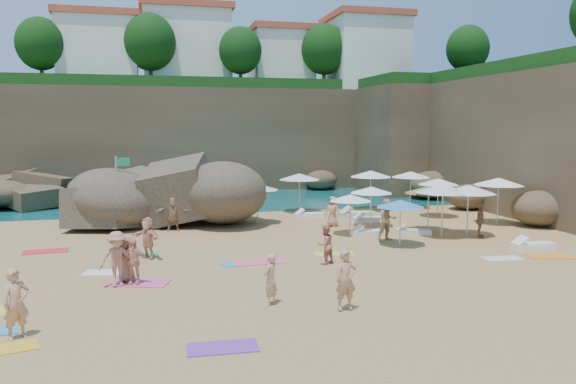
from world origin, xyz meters
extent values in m
plane|color=tan|center=(0.00, 0.00, 0.00)|extent=(120.00, 120.00, 0.00)
plane|color=#0C4751|center=(0.00, 30.00, 0.00)|extent=(120.00, 120.00, 0.00)
cube|color=brown|center=(2.00, 25.00, 4.00)|extent=(44.00, 8.00, 8.00)
cube|color=brown|center=(19.00, 8.00, 4.00)|extent=(8.00, 30.00, 8.00)
cube|color=brown|center=(17.00, 20.00, 4.00)|extent=(10.00, 12.00, 8.00)
cube|color=white|center=(-8.00, 26.00, 10.75)|extent=(6.00, 5.00, 5.50)
cube|color=#B2472D|center=(-8.00, 26.00, 13.75)|extent=(6.48, 5.40, 0.50)
cube|color=white|center=(-1.00, 27.00, 11.25)|extent=(7.00, 6.00, 6.50)
cube|color=#B2472D|center=(-1.00, 27.00, 14.75)|extent=(7.56, 6.48, 0.50)
cube|color=white|center=(7.00, 26.00, 10.50)|extent=(5.00, 5.00, 5.00)
cube|color=#B2472D|center=(7.00, 26.00, 13.25)|extent=(5.40, 5.40, 0.50)
cube|color=white|center=(14.00, 24.00, 11.00)|extent=(6.00, 6.00, 6.00)
cube|color=#B2472D|center=(14.00, 24.00, 14.25)|extent=(6.48, 6.48, 0.50)
sphere|color=#11380F|center=(-12.00, 24.00, 11.20)|extent=(3.60, 3.60, 3.60)
sphere|color=#11380F|center=(-4.00, 24.00, 11.60)|extent=(4.05, 4.05, 4.05)
sphere|color=#11380F|center=(3.00, 23.00, 11.04)|extent=(3.42, 3.42, 3.42)
sphere|color=#11380F|center=(10.00, 23.00, 11.36)|extent=(3.78, 3.78, 3.78)
sphere|color=#11380F|center=(19.00, 16.00, 10.80)|extent=(3.15, 3.15, 3.15)
cylinder|color=white|center=(-16.50, 30.00, 3.00)|extent=(0.10, 0.10, 6.00)
cylinder|color=white|center=(-15.00, 30.00, 3.00)|extent=(0.10, 0.10, 6.00)
cylinder|color=silver|center=(-5.87, 6.54, 1.80)|extent=(0.07, 0.07, 3.61)
cube|color=#228854|center=(-5.52, 6.54, 3.31)|extent=(0.63, 0.12, 0.41)
cylinder|color=silver|center=(4.23, 9.29, 1.09)|extent=(0.06, 0.06, 2.17)
cone|color=silver|center=(4.23, 9.29, 2.12)|extent=(2.44, 2.44, 0.37)
cylinder|color=silver|center=(1.14, 6.17, 0.99)|extent=(0.06, 0.06, 1.98)
cone|color=silver|center=(1.14, 6.17, 1.93)|extent=(2.22, 2.22, 0.34)
cylinder|color=silver|center=(11.33, 9.27, 1.08)|extent=(0.06, 0.06, 2.16)
cone|color=white|center=(11.33, 9.27, 2.10)|extent=(2.42, 2.42, 0.37)
cylinder|color=silver|center=(8.63, 9.10, 1.13)|extent=(0.07, 0.07, 2.27)
cone|color=white|center=(8.63, 9.10, 2.21)|extent=(2.54, 2.54, 0.39)
cylinder|color=silver|center=(11.32, 5.83, 1.02)|extent=(0.06, 0.06, 2.04)
cone|color=silver|center=(11.32, 5.83, 1.99)|extent=(2.29, 2.29, 0.35)
cylinder|color=silver|center=(6.51, 3.85, 0.96)|extent=(0.06, 0.06, 1.93)
cone|color=white|center=(6.51, 3.85, 1.88)|extent=(2.16, 2.16, 0.33)
cylinder|color=silver|center=(8.69, 1.97, 1.05)|extent=(0.06, 0.06, 2.09)
cone|color=#D04224|center=(8.69, 1.97, 2.04)|extent=(2.35, 2.35, 0.36)
cylinder|color=silver|center=(4.77, 2.12, 0.90)|extent=(0.05, 0.05, 1.80)
cone|color=silver|center=(4.77, 2.12, 1.75)|extent=(2.01, 2.01, 0.31)
cylinder|color=silver|center=(13.23, 3.05, 1.14)|extent=(0.07, 0.07, 2.28)
cone|color=white|center=(13.23, 3.05, 2.22)|extent=(2.55, 2.55, 0.39)
cylinder|color=silver|center=(9.92, 0.53, 1.12)|extent=(0.07, 0.07, 2.25)
cone|color=silver|center=(9.92, 0.53, 2.19)|extent=(2.52, 2.52, 0.38)
cylinder|color=silver|center=(5.99, -0.68, 0.93)|extent=(0.05, 0.05, 1.87)
cone|color=#3B7AC8|center=(5.99, -0.68, 1.82)|extent=(2.09, 2.09, 0.32)
cylinder|color=silver|center=(8.72, 0.70, 1.14)|extent=(0.07, 0.07, 2.29)
cone|color=silver|center=(8.72, 0.70, 2.23)|extent=(2.57, 2.57, 0.39)
cube|color=silver|center=(6.91, 6.81, 0.15)|extent=(2.01, 0.73, 0.31)
cube|color=white|center=(4.29, 7.39, 0.12)|extent=(1.63, 0.66, 0.25)
cube|color=white|center=(6.93, 5.12, 0.13)|extent=(1.74, 0.74, 0.26)
cube|color=silver|center=(7.68, 1.44, 0.13)|extent=(1.70, 1.08, 0.25)
cube|color=white|center=(5.54, 1.69, 0.13)|extent=(1.69, 0.63, 0.26)
cube|color=white|center=(11.06, -2.64, 0.14)|extent=(1.80, 0.71, 0.27)
cube|color=#D45286|center=(-4.72, -3.93, 0.02)|extent=(2.16, 1.55, 0.03)
cube|color=gold|center=(-7.61, -8.81, 0.01)|extent=(1.62, 1.10, 0.03)
cube|color=white|center=(-5.79, -2.33, 0.01)|extent=(1.74, 1.12, 0.03)
cube|color=purple|center=(-2.73, -9.90, 0.01)|extent=(1.67, 0.89, 0.03)
cube|color=red|center=(-8.47, 1.75, 0.02)|extent=(1.81, 1.03, 0.03)
cube|color=#2492C2|center=(-0.98, -2.14, 0.01)|extent=(1.69, 1.12, 0.03)
cube|color=#EB5B7A|center=(-0.39, -2.08, 0.02)|extent=(1.93, 0.99, 0.03)
cube|color=orange|center=(10.87, -3.94, 0.02)|extent=(1.97, 1.36, 0.03)
cube|color=#31AD67|center=(-4.81, 0.53, 0.01)|extent=(1.64, 0.87, 0.03)
cube|color=yellow|center=(2.79, -1.49, 0.01)|extent=(1.63, 0.96, 0.03)
cube|color=silver|center=(8.82, -3.78, 0.01)|extent=(1.54, 0.86, 0.03)
imported|color=tan|center=(-7.44, -8.12, 0.86)|extent=(0.75, 0.70, 1.72)
imported|color=#C57362|center=(1.96, -2.90, 0.73)|extent=(0.88, 0.80, 1.45)
imported|color=#F2B189|center=(-0.81, 12.54, 0.86)|extent=(1.12, 1.08, 1.71)
imported|color=#98644C|center=(10.34, 0.12, 0.78)|extent=(0.82, 0.97, 1.56)
imported|color=tan|center=(4.68, 4.45, 0.77)|extent=(0.84, 0.79, 1.54)
imported|color=#A77953|center=(-3.22, 5.23, 0.90)|extent=(1.72, 0.65, 1.81)
imported|color=tan|center=(-1.00, -7.07, 0.75)|extent=(0.63, 0.65, 1.50)
imported|color=#BE745F|center=(-5.33, -4.16, 0.23)|extent=(1.40, 1.91, 0.47)
imported|color=#F5A08B|center=(-4.84, -4.06, 0.18)|extent=(1.12, 1.61, 0.36)
imported|color=#AA7B55|center=(-5.08, -3.73, 0.20)|extent=(0.98, 1.58, 0.39)
imported|color=tan|center=(-4.41, -0.47, 0.21)|extent=(2.14, 2.13, 0.42)
imported|color=tan|center=(0.91, -8.09, 0.20)|extent=(0.77, 1.72, 0.40)
imported|color=tan|center=(5.88, 0.35, 0.35)|extent=(1.20, 1.97, 0.70)
camera|label=1|loc=(-4.22, -22.29, 5.09)|focal=35.00mm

